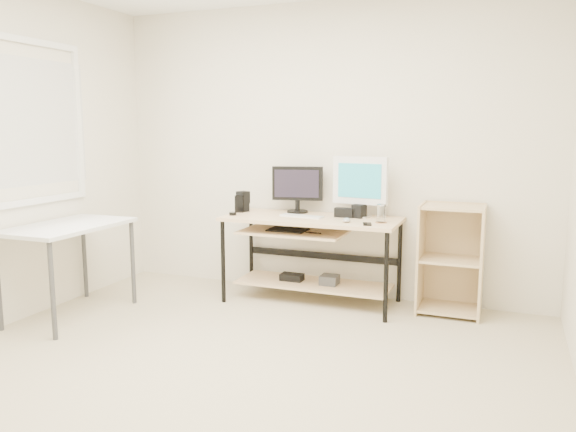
% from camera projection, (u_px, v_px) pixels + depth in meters
% --- Properties ---
extents(room, '(4.01, 4.01, 2.62)m').
position_uv_depth(room, '(200.00, 160.00, 3.27)').
color(room, '#C0B393').
rests_on(room, ground).
extents(desk, '(1.50, 0.65, 0.75)m').
position_uv_depth(desk, '(309.00, 241.00, 4.84)').
color(desk, beige).
rests_on(desk, ground).
extents(side_table, '(0.60, 1.00, 0.75)m').
position_uv_depth(side_table, '(68.00, 234.00, 4.44)').
color(side_table, silver).
rests_on(side_table, ground).
extents(shelf_unit, '(0.50, 0.40, 0.90)m').
position_uv_depth(shelf_unit, '(451.00, 258.00, 4.58)').
color(shelf_unit, '#D8BA87').
rests_on(shelf_unit, ground).
extents(black_monitor, '(0.45, 0.19, 0.42)m').
position_uv_depth(black_monitor, '(297.00, 186.00, 5.02)').
color(black_monitor, black).
rests_on(black_monitor, desk).
extents(white_imac, '(0.48, 0.15, 0.52)m').
position_uv_depth(white_imac, '(360.00, 182.00, 4.77)').
color(white_imac, silver).
rests_on(white_imac, desk).
extents(keyboard, '(0.39, 0.15, 0.01)m').
position_uv_depth(keyboard, '(302.00, 216.00, 4.81)').
color(keyboard, silver).
rests_on(keyboard, desk).
extents(mouse, '(0.08, 0.11, 0.04)m').
position_uv_depth(mouse, '(347.00, 220.00, 4.54)').
color(mouse, '#ACACB1').
rests_on(mouse, desk).
extents(center_speaker, '(0.16, 0.07, 0.08)m').
position_uv_depth(center_speaker, '(344.00, 213.00, 4.79)').
color(center_speaker, black).
rests_on(center_speaker, desk).
extents(speaker_left, '(0.12, 0.12, 0.19)m').
position_uv_depth(speaker_left, '(243.00, 201.00, 5.11)').
color(speaker_left, black).
rests_on(speaker_left, desk).
extents(speaker_right, '(0.12, 0.12, 0.11)m').
position_uv_depth(speaker_right, '(359.00, 211.00, 4.76)').
color(speaker_right, black).
rests_on(speaker_right, desk).
extents(audio_controller, '(0.09, 0.06, 0.15)m').
position_uv_depth(audio_controller, '(239.00, 204.00, 5.07)').
color(audio_controller, black).
rests_on(audio_controller, desk).
extents(volume_puck, '(0.07, 0.07, 0.03)m').
position_uv_depth(volume_puck, '(233.00, 214.00, 4.91)').
color(volume_puck, black).
rests_on(volume_puck, desk).
extents(smartphone, '(0.10, 0.13, 0.01)m').
position_uv_depth(smartphone, '(367.00, 224.00, 4.42)').
color(smartphone, black).
rests_on(smartphone, desk).
extents(coaster, '(0.12, 0.12, 0.01)m').
position_uv_depth(coaster, '(381.00, 222.00, 4.51)').
color(coaster, '#A6734B').
rests_on(coaster, desk).
extents(drinking_glass, '(0.09, 0.09, 0.14)m').
position_uv_depth(drinking_glass, '(381.00, 213.00, 4.50)').
color(drinking_glass, white).
rests_on(drinking_glass, coaster).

